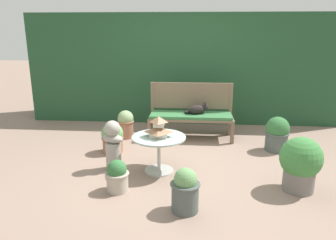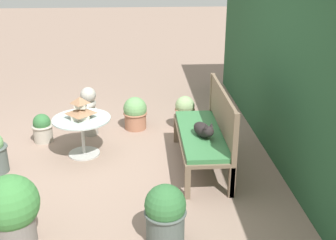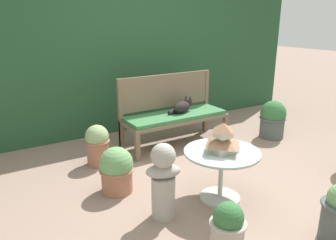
% 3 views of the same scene
% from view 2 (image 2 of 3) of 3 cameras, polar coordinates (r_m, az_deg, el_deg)
% --- Properties ---
extents(ground, '(30.00, 30.00, 0.00)m').
position_cam_2_polar(ground, '(5.35, -7.95, -5.69)').
color(ground, gray).
extents(foliage_hedge_back, '(6.40, 1.02, 2.21)m').
position_cam_2_polar(foliage_hedge_back, '(5.36, 19.94, 5.99)').
color(foliage_hedge_back, '#234C2D').
rests_on(foliage_hedge_back, ground).
extents(garden_bench, '(1.49, 0.53, 0.45)m').
position_cam_2_polar(garden_bench, '(5.06, 4.46, -2.30)').
color(garden_bench, brown).
rests_on(garden_bench, ground).
extents(bench_backrest, '(1.49, 0.06, 0.97)m').
position_cam_2_polar(bench_backrest, '(4.99, 7.35, 0.84)').
color(bench_backrest, brown).
rests_on(bench_backrest, ground).
extents(cat, '(0.43, 0.25, 0.22)m').
position_cam_2_polar(cat, '(4.89, 4.83, -1.33)').
color(cat, black).
rests_on(cat, garden_bench).
extents(patio_table, '(0.74, 0.74, 0.51)m').
position_cam_2_polar(patio_table, '(5.44, -11.57, -0.79)').
color(patio_table, '#B7B7B2').
rests_on(patio_table, ground).
extents(pagoda_birdhouse, '(0.30, 0.30, 0.28)m').
position_cam_2_polar(pagoda_birdhouse, '(5.36, -11.75, 1.45)').
color(pagoda_birdhouse, beige).
rests_on(pagoda_birdhouse, patio_table).
extents(garden_bust, '(0.35, 0.27, 0.71)m').
position_cam_2_polar(garden_bust, '(6.04, -10.62, 1.29)').
color(garden_bust, '#A39E93').
rests_on(garden_bust, ground).
extents(potted_plant_hedge_corner, '(0.35, 0.35, 0.48)m').
position_cam_2_polar(potted_plant_hedge_corner, '(6.20, -4.46, 0.94)').
color(potted_plant_hedge_corner, '#9E664C').
rests_on(potted_plant_hedge_corner, ground).
extents(potted_plant_bench_right, '(0.30, 0.30, 0.50)m').
position_cam_2_polar(potted_plant_bench_right, '(6.17, 2.29, 1.09)').
color(potted_plant_bench_right, '#9E664C').
rests_on(potted_plant_bench_right, ground).
extents(potted_plant_path_edge, '(0.29, 0.29, 0.40)m').
position_cam_2_polar(potted_plant_path_edge, '(6.03, -16.64, -1.06)').
color(potted_plant_path_edge, '#ADA393').
rests_on(potted_plant_path_edge, ground).
extents(potted_plant_patio_mid, '(0.50, 0.50, 0.68)m').
position_cam_2_polar(potted_plant_patio_mid, '(4.03, -20.42, -11.32)').
color(potted_plant_patio_mid, slate).
rests_on(potted_plant_patio_mid, ground).
extents(potted_plant_table_far, '(0.39, 0.39, 0.56)m').
position_cam_2_polar(potted_plant_table_far, '(3.86, -0.37, -12.55)').
color(potted_plant_table_far, '#4C5651').
rests_on(potted_plant_table_far, ground).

